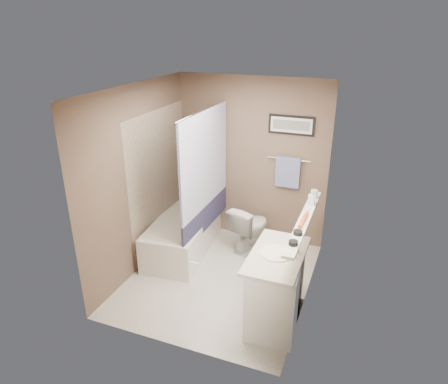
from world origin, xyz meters
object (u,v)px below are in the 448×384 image
at_px(vanity, 276,289).
at_px(glass_jar, 314,194).
at_px(hair_brush_front, 302,223).
at_px(candle_bowl_near, 293,243).
at_px(candle_bowl_far, 298,233).
at_px(hair_brush_back, 305,217).
at_px(soap_bottle, 312,198).
at_px(toilet, 250,227).
at_px(bathtub, 183,234).

height_order(vanity, glass_jar, glass_jar).
bearing_deg(hair_brush_front, candle_bowl_near, -90.00).
relative_size(candle_bowl_near, glass_jar, 0.90).
distance_m(vanity, hair_brush_front, 0.79).
relative_size(candle_bowl_far, glass_jar, 0.90).
bearing_deg(hair_brush_back, hair_brush_front, -90.00).
distance_m(hair_brush_front, soap_bottle, 0.54).
height_order(candle_bowl_near, hair_brush_back, hair_brush_back).
height_order(toilet, glass_jar, glass_jar).
bearing_deg(hair_brush_back, bathtub, 161.06).
bearing_deg(toilet, hair_brush_back, 150.08).
height_order(candle_bowl_far, hair_brush_front, hair_brush_front).
relative_size(toilet, candle_bowl_near, 7.49).
height_order(hair_brush_front, hair_brush_back, same).
xyz_separation_m(candle_bowl_near, glass_jar, (0.00, 1.17, 0.03)).
xyz_separation_m(bathtub, hair_brush_back, (1.79, -0.61, 0.89)).
bearing_deg(toilet, candle_bowl_near, 137.94).
distance_m(hair_brush_front, glass_jar, 0.73).
bearing_deg(candle_bowl_far, hair_brush_front, 90.00).
xyz_separation_m(vanity, glass_jar, (0.19, 0.94, 0.77)).
distance_m(toilet, glass_jar, 1.30).
height_order(toilet, candle_bowl_near, candle_bowl_near).
distance_m(toilet, hair_brush_back, 1.58).
bearing_deg(toilet, hair_brush_front, 146.52).
relative_size(hair_brush_front, glass_jar, 2.20).
relative_size(bathtub, vanity, 1.67).
bearing_deg(hair_brush_front, toilet, 128.43).
bearing_deg(soap_bottle, candle_bowl_far, -90.00).
bearing_deg(soap_bottle, bathtub, 173.27).
distance_m(bathtub, vanity, 1.87).
height_order(glass_jar, soap_bottle, soap_bottle).
bearing_deg(vanity, hair_brush_back, 58.15).
bearing_deg(soap_bottle, toilet, 146.20).
xyz_separation_m(toilet, hair_brush_back, (0.91, -1.01, 0.80)).
bearing_deg(hair_brush_front, bathtub, 157.24).
relative_size(candle_bowl_far, hair_brush_front, 0.41).
bearing_deg(candle_bowl_near, soap_bottle, 90.00).
xyz_separation_m(candle_bowl_near, soap_bottle, (0.00, 0.98, 0.06)).
xyz_separation_m(bathtub, soap_bottle, (1.79, -0.21, 0.95)).
height_order(candle_bowl_far, soap_bottle, soap_bottle).
xyz_separation_m(candle_bowl_far, glass_jar, (0.00, 0.95, 0.03)).
relative_size(bathtub, hair_brush_back, 6.82).
height_order(hair_brush_front, glass_jar, glass_jar).
distance_m(candle_bowl_near, candle_bowl_far, 0.21).
relative_size(candle_bowl_near, hair_brush_back, 0.41).
relative_size(bathtub, glass_jar, 15.00).
height_order(candle_bowl_near, glass_jar, glass_jar).
xyz_separation_m(toilet, candle_bowl_far, (0.91, -1.37, 0.80)).
distance_m(vanity, hair_brush_back, 0.84).
distance_m(candle_bowl_far, soap_bottle, 0.77).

